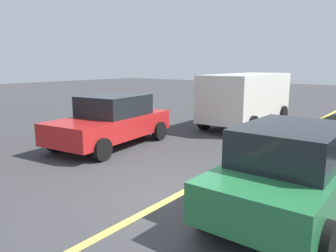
{
  "coord_description": "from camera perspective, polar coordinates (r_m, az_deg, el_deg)",
  "views": [
    {
      "loc": [
        -4.91,
        -3.66,
        2.62
      ],
      "look_at": [
        1.11,
        1.0,
        1.17
      ],
      "focal_mm": 34.94,
      "sensor_mm": 36.0,
      "label": 1
    }
  ],
  "objects": [
    {
      "name": "lane_marking_centre",
      "position": [
        9.1,
        12.45,
        -6.16
      ],
      "size": [
        28.0,
        0.16,
        0.01
      ],
      "primitive_type": "cube",
      "color": "#E0D14C"
    },
    {
      "name": "white_van",
      "position": [
        14.23,
        13.52,
        5.05
      ],
      "size": [
        5.24,
        2.36,
        2.2
      ],
      "color": "silver",
      "rests_on": "ground_plane"
    },
    {
      "name": "car_green_approaching",
      "position": [
        6.24,
        20.86,
        -6.87
      ],
      "size": [
        4.33,
        1.97,
        1.59
      ],
      "color": "#236B3D",
      "rests_on": "ground_plane"
    },
    {
      "name": "ground_plane",
      "position": [
        6.66,
        1.0,
        -12.37
      ],
      "size": [
        80.0,
        80.0,
        0.0
      ],
      "primitive_type": "plane",
      "color": "#38383A"
    },
    {
      "name": "car_red_behind_van",
      "position": [
        10.73,
        -9.79,
        0.95
      ],
      "size": [
        4.49,
        2.5,
        1.62
      ],
      "color": "red",
      "rests_on": "ground_plane"
    }
  ]
}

